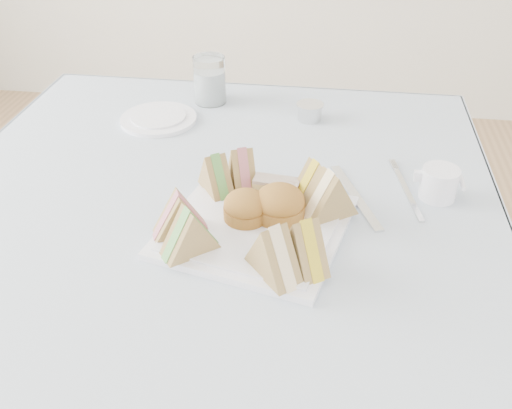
# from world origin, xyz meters

# --- Properties ---
(table) EXTENTS (0.90, 0.90, 0.74)m
(table) POSITION_xyz_m (0.00, 0.00, 0.37)
(table) COLOR brown
(table) RESTS_ON floor
(tablecloth) EXTENTS (1.02, 1.02, 0.01)m
(tablecloth) POSITION_xyz_m (0.00, 0.00, 0.74)
(tablecloth) COLOR silver
(tablecloth) RESTS_ON table
(serving_plate) EXTENTS (0.34, 0.34, 0.01)m
(serving_plate) POSITION_xyz_m (0.09, -0.10, 0.75)
(serving_plate) COLOR white
(serving_plate) RESTS_ON tablecloth
(sandwich_fl_a) EXTENTS (0.10, 0.07, 0.08)m
(sandwich_fl_a) POSITION_xyz_m (-0.03, -0.14, 0.80)
(sandwich_fl_a) COLOR #977E53
(sandwich_fl_a) RESTS_ON serving_plate
(sandwich_fl_b) EXTENTS (0.10, 0.09, 0.08)m
(sandwich_fl_b) POSITION_xyz_m (-0.00, -0.18, 0.80)
(sandwich_fl_b) COLOR #977E53
(sandwich_fl_b) RESTS_ON serving_plate
(sandwich_fr_a) EXTENTS (0.09, 0.10, 0.08)m
(sandwich_fr_a) POSITION_xyz_m (0.17, -0.18, 0.80)
(sandwich_fr_a) COLOR #977E53
(sandwich_fr_a) RESTS_ON serving_plate
(sandwich_fr_b) EXTENTS (0.10, 0.10, 0.08)m
(sandwich_fr_b) POSITION_xyz_m (0.13, -0.21, 0.80)
(sandwich_fr_b) COLOR #977E53
(sandwich_fr_b) RESTS_ON serving_plate
(sandwich_bl_a) EXTENTS (0.08, 0.09, 0.07)m
(sandwich_bl_a) POSITION_xyz_m (0.00, -0.01, 0.80)
(sandwich_bl_a) COLOR #977E53
(sandwich_bl_a) RESTS_ON serving_plate
(sandwich_bl_b) EXTENTS (0.07, 0.09, 0.08)m
(sandwich_bl_b) POSITION_xyz_m (0.05, 0.02, 0.80)
(sandwich_bl_b) COLOR #977E53
(sandwich_bl_b) RESTS_ON serving_plate
(sandwich_br_a) EXTENTS (0.10, 0.09, 0.09)m
(sandwich_br_a) POSITION_xyz_m (0.20, -0.05, 0.80)
(sandwich_br_a) COLOR #977E53
(sandwich_br_a) RESTS_ON serving_plate
(sandwich_br_b) EXTENTS (0.09, 0.09, 0.08)m
(sandwich_br_b) POSITION_xyz_m (0.18, -0.01, 0.80)
(sandwich_br_b) COLOR #977E53
(sandwich_br_b) RESTS_ON serving_plate
(scone_left) EXTENTS (0.09, 0.09, 0.05)m
(scone_left) POSITION_xyz_m (0.07, -0.09, 0.78)
(scone_left) COLOR #A26E27
(scone_left) RESTS_ON serving_plate
(scone_right) EXTENTS (0.08, 0.08, 0.06)m
(scone_right) POSITION_xyz_m (0.12, -0.07, 0.79)
(scone_right) COLOR #A26E27
(scone_right) RESTS_ON serving_plate
(pastry_slice) EXTENTS (0.08, 0.04, 0.04)m
(pastry_slice) POSITION_xyz_m (0.11, -0.01, 0.78)
(pastry_slice) COLOR tan
(pastry_slice) RESTS_ON serving_plate
(side_plate) EXTENTS (0.17, 0.17, 0.01)m
(side_plate) POSITION_xyz_m (-0.18, 0.27, 0.75)
(side_plate) COLOR white
(side_plate) RESTS_ON tablecloth
(water_glass) EXTENTS (0.08, 0.08, 0.11)m
(water_glass) POSITION_xyz_m (-0.09, 0.39, 0.80)
(water_glass) COLOR white
(water_glass) RESTS_ON tablecloth
(tea_strainer) EXTENTS (0.06, 0.06, 0.03)m
(tea_strainer) POSITION_xyz_m (0.15, 0.33, 0.76)
(tea_strainer) COLOR silver
(tea_strainer) RESTS_ON tablecloth
(knife) EXTENTS (0.09, 0.20, 0.00)m
(knife) POSITION_xyz_m (0.25, 0.02, 0.75)
(knife) COLOR silver
(knife) RESTS_ON tablecloth
(fork) EXTENTS (0.04, 0.17, 0.00)m
(fork) POSITION_xyz_m (0.35, 0.05, 0.75)
(fork) COLOR silver
(fork) RESTS_ON tablecloth
(creamer_jug) EXTENTS (0.07, 0.07, 0.06)m
(creamer_jug) POSITION_xyz_m (0.40, 0.05, 0.77)
(creamer_jug) COLOR white
(creamer_jug) RESTS_ON tablecloth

